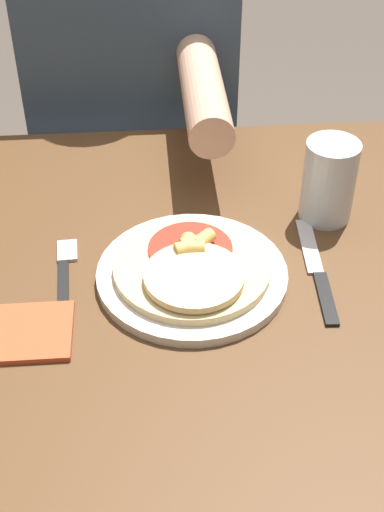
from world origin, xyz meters
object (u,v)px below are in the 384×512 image
(pizza, at_px, (192,267))
(fork, at_px, (65,275))
(person_diner, at_px, (134,110))
(knife, at_px, (317,271))
(plate, at_px, (192,275))
(drinking_glass, at_px, (329,181))
(dining_table, at_px, (188,361))

(pizza, height_order, fork, pizza)
(person_diner, bearing_deg, knife, -67.19)
(plate, xyz_separation_m, pizza, (0.00, -0.00, 0.02))
(plate, bearing_deg, drinking_glass, 31.47)
(person_diner, bearing_deg, dining_table, -84.18)
(dining_table, relative_size, pizza, 5.32)
(person_diner, bearing_deg, plate, -82.85)
(dining_table, bearing_deg, plate, 77.95)
(fork, relative_size, person_diner, 0.14)
(fork, relative_size, drinking_glass, 1.41)
(dining_table, relative_size, knife, 5.11)
(drinking_glass, xyz_separation_m, person_diner, (-0.28, 0.46, -0.12))
(plate, xyz_separation_m, fork, (-0.17, 0.02, -0.00))
(knife, relative_size, person_diner, 0.18)
(dining_table, relative_size, plate, 4.36)
(pizza, relative_size, drinking_glass, 1.70)
(fork, height_order, person_diner, person_diner)
(fork, height_order, drinking_glass, drinking_glass)
(knife, relative_size, drinking_glass, 1.77)
(fork, bearing_deg, plate, -5.93)
(pizza, height_order, drinking_glass, drinking_glass)
(plate, relative_size, person_diner, 0.21)
(knife, xyz_separation_m, person_diner, (-0.25, 0.58, -0.06))
(dining_table, bearing_deg, drinking_glass, 38.14)
(plate, bearing_deg, knife, 0.11)
(plate, height_order, person_diner, person_diner)
(dining_table, xyz_separation_m, fork, (-0.16, 0.06, 0.12))
(knife, distance_m, person_diner, 0.64)
(fork, bearing_deg, knife, -2.92)
(drinking_glass, relative_size, person_diner, 0.10)
(plate, distance_m, knife, 0.17)
(plate, distance_m, drinking_glass, 0.25)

